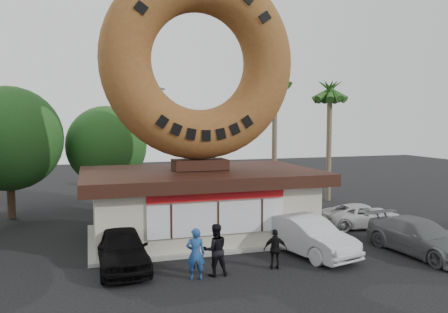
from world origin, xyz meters
TOP-DOWN VIEW (x-y plane):
  - ground at (0.00, 0.00)m, footprint 90.00×90.00m
  - donut_shop at (0.00, 5.98)m, footprint 11.20×7.20m
  - giant_donut at (0.00, 6.00)m, footprint 9.38×2.39m
  - tree_west at (-9.50, 13.00)m, footprint 6.00×6.00m
  - tree_mid at (-4.00, 15.00)m, footprint 5.20×5.20m
  - palm_near at (7.50, 14.00)m, footprint 2.60×2.60m
  - palm_far at (11.00, 12.50)m, footprint 2.60×2.60m
  - street_lamp at (-1.86, 16.00)m, footprint 2.11×0.20m
  - person_left at (-1.61, 0.32)m, footprint 0.76×0.57m
  - person_center at (-0.82, 0.50)m, footprint 0.97×0.77m
  - person_right at (1.57, 0.50)m, footprint 0.97×0.58m
  - car_black at (-4.04, 2.38)m, footprint 1.99×4.65m
  - car_silver at (3.61, 1.84)m, footprint 2.88×5.13m
  - car_grey at (8.21, 0.36)m, footprint 2.56×5.25m
  - car_white at (8.77, 5.12)m, footprint 4.67×2.64m

SIDE VIEW (x-z plane):
  - ground at x=0.00m, z-range 0.00..0.00m
  - car_white at x=8.77m, z-range 0.00..1.23m
  - car_grey at x=8.21m, z-range 0.00..1.47m
  - person_right at x=1.57m, z-range 0.00..1.54m
  - car_black at x=-4.04m, z-range 0.00..1.56m
  - car_silver at x=3.61m, z-range 0.00..1.60m
  - person_left at x=-1.61m, z-range 0.00..1.88m
  - person_center at x=-0.82m, z-range 0.00..1.93m
  - donut_shop at x=0.00m, z-range -0.13..3.67m
  - tree_mid at x=-4.00m, z-range 0.70..7.33m
  - street_lamp at x=-1.86m, z-range 0.48..8.48m
  - tree_west at x=-9.50m, z-range 0.82..8.47m
  - palm_far at x=11.00m, z-range 3.11..11.86m
  - palm_near at x=7.50m, z-range 3.54..13.29m
  - giant_donut at x=0.00m, z-range 3.80..13.18m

